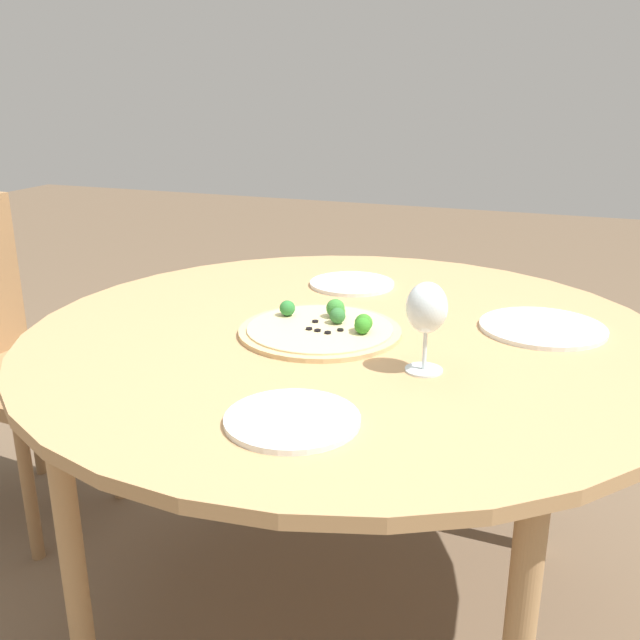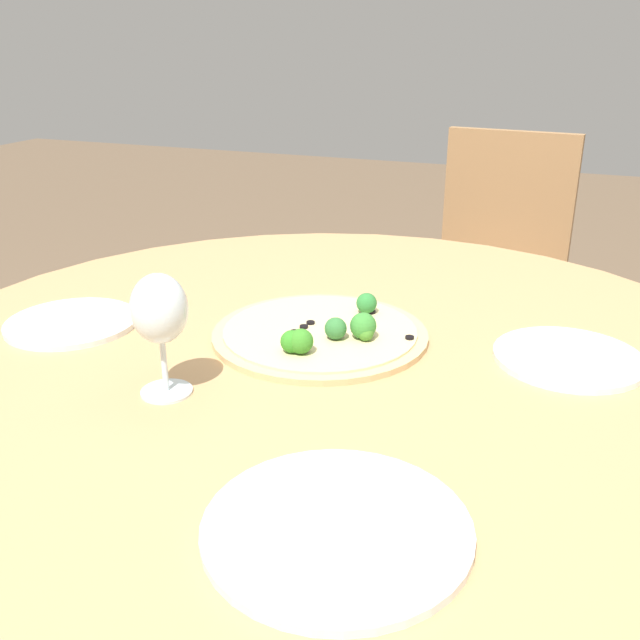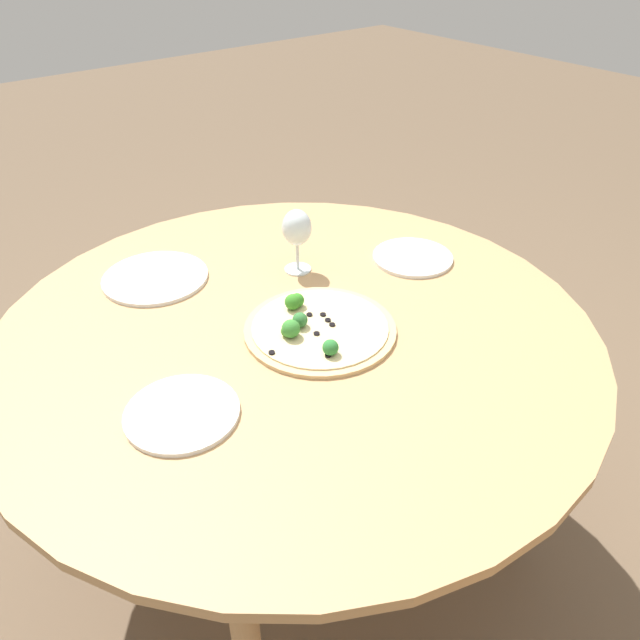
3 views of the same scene
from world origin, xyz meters
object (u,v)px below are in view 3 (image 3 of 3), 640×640
plate_near (182,413)px  plate_far (413,257)px  wine_glass (297,229)px  pizza (317,327)px  plate_side (155,278)px

plate_near → plate_far: same height
wine_glass → plate_far: wine_glass is taller
pizza → wine_glass: wine_glass is taller
plate_near → plate_far: bearing=-78.8°
wine_glass → plate_far: bearing=-118.0°
pizza → plate_side: pizza is taller
pizza → plate_far: pizza is taller
wine_glass → plate_side: bearing=58.9°
plate_side → plate_near: bearing=159.0°
wine_glass → plate_far: (-0.15, -0.28, -0.11)m
pizza → plate_near: bearing=98.4°
plate_far → plate_side: size_ratio=0.81×
pizza → wine_glass: (0.25, -0.13, 0.11)m
plate_far → plate_side: bearing=60.4°
plate_far → plate_side: 0.69m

